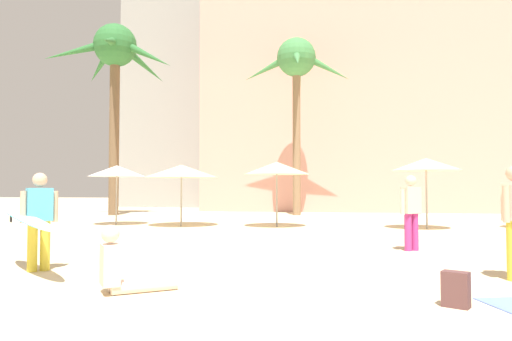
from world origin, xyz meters
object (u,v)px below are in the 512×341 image
at_px(person_mid_left, 411,209).
at_px(cafe_umbrella_0, 117,171).
at_px(backpack, 456,290).
at_px(cafe_umbrella_4, 181,171).
at_px(cafe_umbrella_1, 277,168).
at_px(cafe_umbrella_2, 426,164).
at_px(palm_tree_left, 296,68).
at_px(person_far_right, 35,218).
at_px(person_near_left, 124,270).
at_px(palm_tree_far_left, 115,59).

bearing_deg(person_mid_left, cafe_umbrella_0, 24.97).
bearing_deg(backpack, cafe_umbrella_4, 60.90).
height_order(backpack, person_mid_left, person_mid_left).
bearing_deg(cafe_umbrella_1, cafe_umbrella_2, -0.73).
height_order(palm_tree_left, backpack, palm_tree_left).
relative_size(cafe_umbrella_0, cafe_umbrella_1, 0.96).
xyz_separation_m(cafe_umbrella_4, person_far_right, (0.59, -9.54, -1.13)).
distance_m(cafe_umbrella_0, backpack, 14.71).
distance_m(cafe_umbrella_1, cafe_umbrella_4, 3.55).
bearing_deg(cafe_umbrella_4, palm_tree_left, 64.74).
height_order(backpack, person_near_left, person_near_left).
bearing_deg(person_mid_left, person_far_right, 85.31).
height_order(cafe_umbrella_4, person_far_right, cafe_umbrella_4).
distance_m(cafe_umbrella_4, person_far_right, 9.63).
height_order(palm_tree_far_left, person_near_left, palm_tree_far_left).
distance_m(cafe_umbrella_4, backpack, 13.01).
height_order(palm_tree_far_left, palm_tree_left, palm_tree_far_left).
distance_m(cafe_umbrella_2, person_far_right, 12.71).
distance_m(cafe_umbrella_0, cafe_umbrella_4, 2.64).
relative_size(palm_tree_far_left, palm_tree_left, 1.08).
relative_size(palm_tree_far_left, cafe_umbrella_1, 4.28).
height_order(cafe_umbrella_0, cafe_umbrella_4, cafe_umbrella_0).
xyz_separation_m(cafe_umbrella_2, person_near_left, (-5.99, -10.87, -1.92)).
bearing_deg(palm_tree_left, cafe_umbrella_0, -129.45).
bearing_deg(backpack, cafe_umbrella_0, 69.31).
relative_size(cafe_umbrella_4, person_mid_left, 1.60).
bearing_deg(cafe_umbrella_1, cafe_umbrella_4, -177.02).
relative_size(backpack, person_far_right, 0.19).
bearing_deg(person_far_right, cafe_umbrella_4, 138.23).
bearing_deg(palm_tree_left, person_mid_left, -75.33).
distance_m(palm_tree_far_left, palm_tree_left, 9.65).
bearing_deg(cafe_umbrella_0, backpack, -48.88).
relative_size(cafe_umbrella_1, person_far_right, 1.04).
height_order(palm_tree_far_left, cafe_umbrella_1, palm_tree_far_left).
bearing_deg(palm_tree_left, cafe_umbrella_4, -115.26).
bearing_deg(cafe_umbrella_2, person_mid_left, -103.97).
bearing_deg(palm_tree_left, person_far_right, -100.17).
height_order(cafe_umbrella_1, backpack, cafe_umbrella_1).
bearing_deg(cafe_umbrella_0, person_far_right, -71.58).
height_order(person_near_left, person_mid_left, person_mid_left).
bearing_deg(person_mid_left, cafe_umbrella_2, -48.25).
relative_size(palm_tree_far_left, backpack, 24.13).
bearing_deg(palm_tree_left, cafe_umbrella_1, -91.27).
xyz_separation_m(cafe_umbrella_1, person_near_left, (-0.79, -10.93, -1.83)).
bearing_deg(person_near_left, person_mid_left, 12.99).
height_order(cafe_umbrella_1, person_near_left, cafe_umbrella_1).
xyz_separation_m(cafe_umbrella_0, cafe_umbrella_2, (11.38, -0.04, 0.16)).
xyz_separation_m(palm_tree_left, person_mid_left, (3.57, -13.62, -6.84)).
bearing_deg(person_far_right, palm_tree_far_left, 156.56).
relative_size(cafe_umbrella_2, person_far_right, 1.08).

